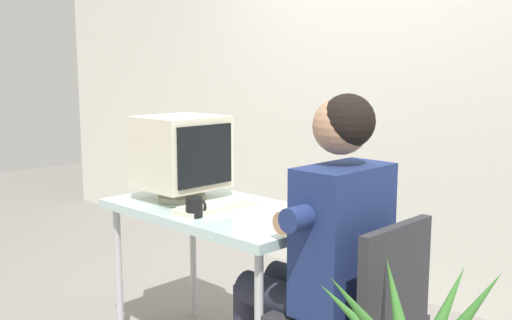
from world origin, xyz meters
TOP-DOWN VIEW (x-y plane):
  - wall_back at (0.30, 1.40)m, footprint 8.00×0.10m
  - desk at (0.00, 0.00)m, footprint 1.12×0.61m
  - crt_monitor at (-0.26, -0.01)m, footprint 0.36×0.38m
  - keyboard at (0.02, -0.04)m, footprint 0.14×0.41m
  - office_chair at (0.81, -0.02)m, footprint 0.47×0.47m
  - person_seated at (0.62, -0.02)m, footprint 0.73×0.60m
  - desk_mug at (0.06, -0.20)m, footprint 0.08×0.09m

SIDE VIEW (x-z plane):
  - office_chair at x=0.81m, z-range 0.06..0.91m
  - desk at x=0.00m, z-range 0.32..1.08m
  - person_seated at x=0.62m, z-range 0.07..1.38m
  - keyboard at x=0.02m, z-range 0.76..0.79m
  - desk_mug at x=0.06m, z-range 0.76..0.85m
  - crt_monitor at x=-0.26m, z-range 0.79..1.20m
  - wall_back at x=0.30m, z-range 0.00..3.00m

